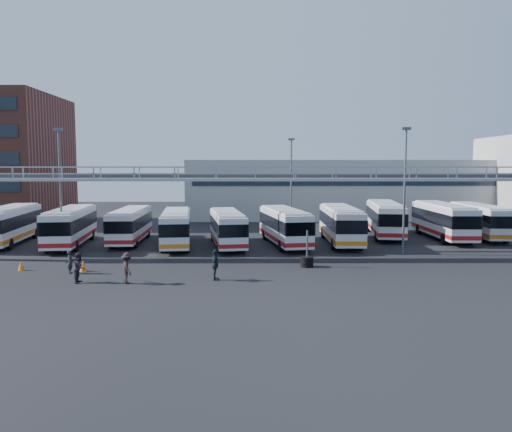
{
  "coord_description": "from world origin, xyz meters",
  "views": [
    {
      "loc": [
        -0.13,
        -32.97,
        7.01
      ],
      "look_at": [
        0.05,
        6.0,
        3.22
      ],
      "focal_mm": 35.0,
      "sensor_mm": 36.0,
      "label": 1
    }
  ],
  "objects_px": {
    "pedestrian_d": "(215,265)",
    "cone_left": "(83,266)",
    "light_pole_mid": "(405,184)",
    "bus_3": "(176,227)",
    "bus_8": "(443,220)",
    "bus_2": "(130,224)",
    "pedestrian_c": "(127,268)",
    "bus_0": "(9,224)",
    "bus_6": "(341,223)",
    "light_pole_back": "(291,179)",
    "tire_stack": "(307,261)",
    "bus_9": "(479,219)",
    "light_pole_left": "(60,183)",
    "cone_right": "(21,266)",
    "pedestrian_b": "(79,267)",
    "bus_5": "(284,225)",
    "bus_4": "(227,227)",
    "bus_7": "(385,218)",
    "bus_1": "(71,225)",
    "pedestrian_a": "(70,262)"
  },
  "relations": [
    {
      "from": "bus_7",
      "to": "cone_right",
      "type": "relative_size",
      "value": 17.9
    },
    {
      "from": "light_pole_back",
      "to": "bus_6",
      "type": "relative_size",
      "value": 0.9
    },
    {
      "from": "bus_1",
      "to": "pedestrian_b",
      "type": "xyz_separation_m",
      "value": [
        5.76,
        -14.45,
        -0.94
      ]
    },
    {
      "from": "bus_0",
      "to": "bus_7",
      "type": "bearing_deg",
      "value": 0.11
    },
    {
      "from": "bus_0",
      "to": "pedestrian_d",
      "type": "xyz_separation_m",
      "value": [
        20.0,
        -14.84,
        -0.94
      ]
    },
    {
      "from": "bus_6",
      "to": "bus_9",
      "type": "relative_size",
      "value": 1.02
    },
    {
      "from": "light_pole_back",
      "to": "pedestrian_c",
      "type": "height_order",
      "value": "light_pole_back"
    },
    {
      "from": "light_pole_back",
      "to": "bus_3",
      "type": "distance_m",
      "value": 15.95
    },
    {
      "from": "bus_5",
      "to": "bus_7",
      "type": "bearing_deg",
      "value": 18.23
    },
    {
      "from": "pedestrian_d",
      "to": "light_pole_left",
      "type": "bearing_deg",
      "value": 51.94
    },
    {
      "from": "bus_3",
      "to": "bus_7",
      "type": "bearing_deg",
      "value": 10.19
    },
    {
      "from": "light_pole_mid",
      "to": "bus_8",
      "type": "bearing_deg",
      "value": 53.02
    },
    {
      "from": "light_pole_left",
      "to": "pedestrian_a",
      "type": "relative_size",
      "value": 6.61
    },
    {
      "from": "bus_3",
      "to": "bus_8",
      "type": "xyz_separation_m",
      "value": [
        25.52,
        4.39,
        0.18
      ]
    },
    {
      "from": "bus_2",
      "to": "bus_6",
      "type": "relative_size",
      "value": 0.94
    },
    {
      "from": "bus_7",
      "to": "pedestrian_a",
      "type": "xyz_separation_m",
      "value": [
        -25.56,
        -17.71,
        -1.17
      ]
    },
    {
      "from": "pedestrian_b",
      "to": "cone_right",
      "type": "height_order",
      "value": "pedestrian_b"
    },
    {
      "from": "bus_0",
      "to": "pedestrian_a",
      "type": "height_order",
      "value": "bus_0"
    },
    {
      "from": "light_pole_mid",
      "to": "light_pole_back",
      "type": "relative_size",
      "value": 1.0
    },
    {
      "from": "bus_1",
      "to": "tire_stack",
      "type": "xyz_separation_m",
      "value": [
        20.21,
        -9.71,
        -1.43
      ]
    },
    {
      "from": "pedestrian_a",
      "to": "pedestrian_b",
      "type": "distance_m",
      "value": 3.04
    },
    {
      "from": "bus_8",
      "to": "bus_4",
      "type": "bearing_deg",
      "value": -167.3
    },
    {
      "from": "bus_7",
      "to": "pedestrian_b",
      "type": "height_order",
      "value": "bus_7"
    },
    {
      "from": "light_pole_mid",
      "to": "tire_stack",
      "type": "distance_m",
      "value": 11.15
    },
    {
      "from": "light_pole_mid",
      "to": "cone_left",
      "type": "distance_m",
      "value": 25.18
    },
    {
      "from": "bus_9",
      "to": "cone_left",
      "type": "distance_m",
      "value": 37.82
    },
    {
      "from": "bus_3",
      "to": "bus_9",
      "type": "distance_m",
      "value": 29.98
    },
    {
      "from": "bus_3",
      "to": "cone_left",
      "type": "distance_m",
      "value": 11.88
    },
    {
      "from": "pedestrian_c",
      "to": "pedestrian_d",
      "type": "height_order",
      "value": "pedestrian_d"
    },
    {
      "from": "pedestrian_c",
      "to": "bus_0",
      "type": "bearing_deg",
      "value": 17.09
    },
    {
      "from": "bus_0",
      "to": "bus_4",
      "type": "height_order",
      "value": "bus_0"
    },
    {
      "from": "pedestrian_d",
      "to": "cone_left",
      "type": "xyz_separation_m",
      "value": [
        -9.17,
        2.71,
        -0.59
      ]
    },
    {
      "from": "bus_4",
      "to": "bus_8",
      "type": "distance_m",
      "value": 21.43
    },
    {
      "from": "bus_4",
      "to": "bus_0",
      "type": "bearing_deg",
      "value": 167.3
    },
    {
      "from": "light_pole_left",
      "to": "cone_left",
      "type": "height_order",
      "value": "light_pole_left"
    },
    {
      "from": "pedestrian_d",
      "to": "tire_stack",
      "type": "height_order",
      "value": "tire_stack"
    },
    {
      "from": "bus_8",
      "to": "light_pole_back",
      "type": "bearing_deg",
      "value": 156.84
    },
    {
      "from": "bus_2",
      "to": "pedestrian_c",
      "type": "distance_m",
      "value": 17.09
    },
    {
      "from": "light_pole_left",
      "to": "light_pole_back",
      "type": "height_order",
      "value": "same"
    },
    {
      "from": "bus_5",
      "to": "bus_9",
      "type": "relative_size",
      "value": 1.01
    },
    {
      "from": "light_pole_mid",
      "to": "light_pole_back",
      "type": "height_order",
      "value": "same"
    },
    {
      "from": "light_pole_back",
      "to": "pedestrian_d",
      "type": "relative_size",
      "value": 5.27
    },
    {
      "from": "light_pole_mid",
      "to": "light_pole_back",
      "type": "bearing_deg",
      "value": 118.07
    },
    {
      "from": "bus_9",
      "to": "light_pole_left",
      "type": "bearing_deg",
      "value": -165.5
    },
    {
      "from": "bus_8",
      "to": "cone_right",
      "type": "height_order",
      "value": "bus_8"
    },
    {
      "from": "bus_1",
      "to": "bus_5",
      "type": "height_order",
      "value": "bus_1"
    },
    {
      "from": "pedestrian_b",
      "to": "pedestrian_c",
      "type": "distance_m",
      "value": 3.02
    },
    {
      "from": "light_pole_mid",
      "to": "cone_right",
      "type": "height_order",
      "value": "light_pole_mid"
    },
    {
      "from": "bus_1",
      "to": "bus_7",
      "type": "relative_size",
      "value": 0.97
    },
    {
      "from": "light_pole_back",
      "to": "pedestrian_c",
      "type": "distance_m",
      "value": 28.23
    }
  ]
}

